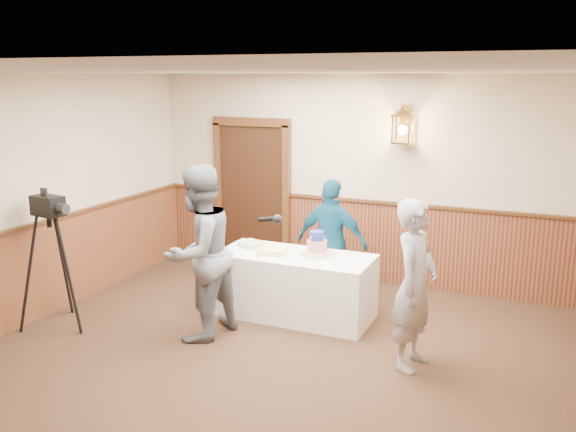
# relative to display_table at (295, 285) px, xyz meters

# --- Properties ---
(ground) EXTENTS (7.00, 7.00, 0.00)m
(ground) POSITION_rel_display_table_xyz_m (0.26, -1.90, -0.38)
(ground) COLOR #311E13
(ground) RESTS_ON ground
(room_shell) EXTENTS (6.02, 7.02, 2.81)m
(room_shell) POSITION_rel_display_table_xyz_m (0.21, -1.45, 1.15)
(room_shell) COLOR #B9A88B
(room_shell) RESTS_ON ground
(display_table) EXTENTS (1.80, 0.80, 0.75)m
(display_table) POSITION_rel_display_table_xyz_m (0.00, 0.00, 0.00)
(display_table) COLOR white
(display_table) RESTS_ON ground
(tiered_cake) EXTENTS (0.36, 0.36, 0.30)m
(tiered_cake) POSITION_rel_display_table_xyz_m (0.26, 0.04, 0.49)
(tiered_cake) COLOR beige
(tiered_cake) RESTS_ON display_table
(sheet_cake_yellow) EXTENTS (0.39, 0.33, 0.07)m
(sheet_cake_yellow) POSITION_rel_display_table_xyz_m (-0.25, -0.09, 0.41)
(sheet_cake_yellow) COLOR #EBCB8C
(sheet_cake_yellow) RESTS_ON display_table
(sheet_cake_green) EXTENTS (0.35, 0.31, 0.07)m
(sheet_cake_green) POSITION_rel_display_table_xyz_m (-0.60, 0.08, 0.41)
(sheet_cake_green) COLOR #95D396
(sheet_cake_green) RESTS_ON display_table
(interviewer) EXTENTS (1.55, 1.03, 1.88)m
(interviewer) POSITION_rel_display_table_xyz_m (-0.71, -0.94, 0.56)
(interviewer) COLOR slate
(interviewer) RESTS_ON ground
(baker) EXTENTS (0.48, 0.66, 1.66)m
(baker) POSITION_rel_display_table_xyz_m (1.54, -0.71, 0.46)
(baker) COLOR gray
(baker) RESTS_ON ground
(assistant_p) EXTENTS (0.95, 0.46, 1.56)m
(assistant_p) POSITION_rel_display_table_xyz_m (0.25, 0.56, 0.41)
(assistant_p) COLOR navy
(assistant_p) RESTS_ON ground
(tv_camera_rig) EXTENTS (0.59, 0.55, 1.50)m
(tv_camera_rig) POSITION_rel_display_table_xyz_m (-2.34, -1.36, 0.30)
(tv_camera_rig) COLOR black
(tv_camera_rig) RESTS_ON ground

